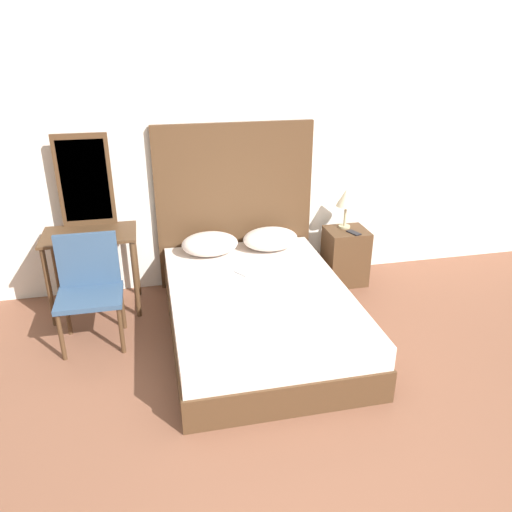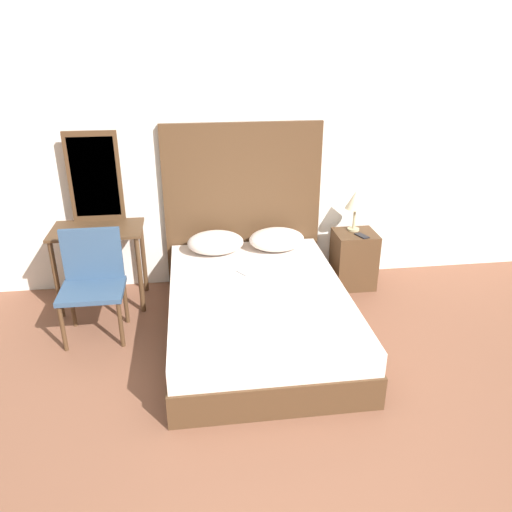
% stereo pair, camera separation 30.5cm
% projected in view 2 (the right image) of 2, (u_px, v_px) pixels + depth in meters
% --- Properties ---
extents(ground_plane, '(16.00, 16.00, 0.00)m').
position_uv_depth(ground_plane, '(311.00, 492.00, 2.80)').
color(ground_plane, brown).
extents(wall_back, '(10.00, 0.06, 2.70)m').
position_uv_depth(wall_back, '(249.00, 149.00, 4.77)').
color(wall_back, white).
rests_on(wall_back, ground_plane).
extents(bed, '(1.46, 2.09, 0.44)m').
position_uv_depth(bed, '(258.00, 313.00, 4.18)').
color(bed, '#4C331E').
rests_on(bed, ground_plane).
extents(headboard, '(1.53, 0.05, 1.62)m').
position_uv_depth(headboard, '(243.00, 206.00, 4.91)').
color(headboard, '#4C331E').
rests_on(headboard, ground_plane).
extents(pillow_left, '(0.53, 0.39, 0.21)m').
position_uv_depth(pillow_left, '(216.00, 242.00, 4.73)').
color(pillow_left, silver).
rests_on(pillow_left, bed).
extents(pillow_right, '(0.53, 0.39, 0.21)m').
position_uv_depth(pillow_right, '(277.00, 239.00, 4.80)').
color(pillow_right, silver).
rests_on(pillow_right, bed).
extents(phone_on_bed, '(0.14, 0.16, 0.01)m').
position_uv_depth(phone_on_bed, '(244.00, 273.00, 4.36)').
color(phone_on_bed, '#B7B7BC').
rests_on(phone_on_bed, bed).
extents(nightstand, '(0.40, 0.37, 0.57)m').
position_uv_depth(nightstand, '(354.00, 259.00, 5.01)').
color(nightstand, '#4C331E').
rests_on(nightstand, ground_plane).
extents(table_lamp, '(0.20, 0.20, 0.41)m').
position_uv_depth(table_lamp, '(356.00, 201.00, 4.84)').
color(table_lamp, tan).
rests_on(table_lamp, nightstand).
extents(phone_on_nightstand, '(0.12, 0.16, 0.01)m').
position_uv_depth(phone_on_nightstand, '(362.00, 236.00, 4.82)').
color(phone_on_nightstand, black).
rests_on(phone_on_nightstand, nightstand).
extents(vanity_desk, '(0.81, 0.50, 0.76)m').
position_uv_depth(vanity_desk, '(99.00, 244.00, 4.54)').
color(vanity_desk, '#4C331E').
rests_on(vanity_desk, ground_plane).
extents(vanity_mirror, '(0.47, 0.03, 0.83)m').
position_uv_depth(vanity_mirror, '(95.00, 177.00, 4.51)').
color(vanity_mirror, '#4C331E').
rests_on(vanity_mirror, vanity_desk).
extents(chair, '(0.51, 0.44, 0.90)m').
position_uv_depth(chair, '(92.00, 277.00, 4.13)').
color(chair, '#334C6B').
rests_on(chair, ground_plane).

